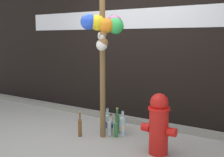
% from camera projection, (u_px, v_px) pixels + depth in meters
% --- Properties ---
extents(ground_plane, '(14.00, 14.00, 0.00)m').
position_uv_depth(ground_plane, '(83.00, 142.00, 4.17)').
color(ground_plane, '#9E9B93').
extents(building_wall, '(10.00, 0.21, 3.75)m').
position_uv_depth(building_wall, '(141.00, 17.00, 5.31)').
color(building_wall, black).
rests_on(building_wall, ground_plane).
extents(curb_strip, '(8.00, 0.12, 0.08)m').
position_uv_depth(curb_strip, '(127.00, 120.00, 5.18)').
color(curb_strip, gray).
rests_on(curb_strip, ground_plane).
extents(memorial_post, '(0.61, 0.55, 2.91)m').
position_uv_depth(memorial_post, '(104.00, 20.00, 4.12)').
color(memorial_post, brown).
rests_on(memorial_post, ground_plane).
extents(fire_hydrant, '(0.47, 0.28, 0.80)m').
position_uv_depth(fire_hydrant, '(159.00, 124.00, 3.72)').
color(fire_hydrant, red).
rests_on(fire_hydrant, ground_plane).
extents(bottle_0, '(0.07, 0.07, 0.40)m').
position_uv_depth(bottle_0, '(117.00, 123.00, 4.60)').
color(bottle_0, '#337038').
rests_on(bottle_0, ground_plane).
extents(bottle_1, '(0.06, 0.06, 0.39)m').
position_uv_depth(bottle_1, '(80.00, 126.00, 4.41)').
color(bottle_1, brown).
rests_on(bottle_1, ground_plane).
extents(bottle_2, '(0.07, 0.07, 0.31)m').
position_uv_depth(bottle_2, '(109.00, 127.00, 4.46)').
color(bottle_2, silver).
rests_on(bottle_2, ground_plane).
extents(bottle_3, '(0.07, 0.07, 0.28)m').
position_uv_depth(bottle_3, '(111.00, 125.00, 4.64)').
color(bottle_3, silver).
rests_on(bottle_3, ground_plane).
extents(bottle_4, '(0.07, 0.07, 0.35)m').
position_uv_depth(bottle_4, '(116.00, 128.00, 4.39)').
color(bottle_4, '#337038').
rests_on(bottle_4, ground_plane).
extents(bottle_5, '(0.08, 0.08, 0.39)m').
position_uv_depth(bottle_5, '(123.00, 125.00, 4.49)').
color(bottle_5, '#B2DBEA').
rests_on(bottle_5, ground_plane).
extents(bottle_6, '(0.08, 0.08, 0.42)m').
position_uv_depth(bottle_6, '(107.00, 123.00, 4.54)').
color(bottle_6, '#93CCE0').
rests_on(bottle_6, ground_plane).
extents(litter_0, '(0.10, 0.10, 0.01)m').
position_uv_depth(litter_0, '(112.00, 118.00, 5.43)').
color(litter_0, silver).
rests_on(litter_0, ground_plane).
extents(litter_1, '(0.09, 0.09, 0.01)m').
position_uv_depth(litter_1, '(138.00, 123.00, 5.14)').
color(litter_1, '#8C99B2').
rests_on(litter_1, ground_plane).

